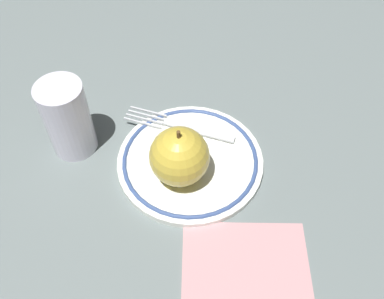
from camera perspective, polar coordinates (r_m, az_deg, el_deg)
ground_plane at (r=0.61m, az=0.05°, el=-0.86°), size 2.00×2.00×0.00m
plate at (r=0.60m, az=-0.00°, el=-1.55°), size 0.20×0.20×0.01m
apple_red_whole at (r=0.55m, az=-1.69°, el=-0.94°), size 0.08×0.08×0.09m
fork at (r=0.63m, az=-1.26°, el=3.07°), size 0.04×0.17×0.00m
drinking_glass at (r=0.60m, az=-16.28°, el=3.97°), size 0.06×0.06×0.11m
napkin_folded at (r=0.52m, az=7.31°, el=-17.00°), size 0.18×0.18×0.01m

